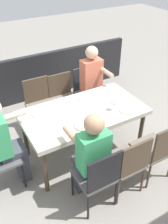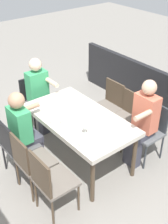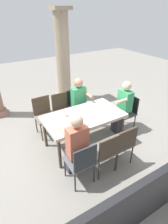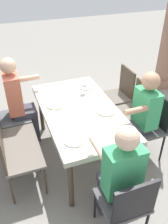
% 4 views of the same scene
% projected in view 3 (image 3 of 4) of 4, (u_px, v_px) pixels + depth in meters
% --- Properties ---
extents(ground_plane, '(16.00, 16.00, 0.00)m').
position_uv_depth(ground_plane, '(84.00, 144.00, 4.19)').
color(ground_plane, gray).
extents(dining_table, '(1.67, 0.91, 0.77)m').
position_uv_depth(dining_table, '(84.00, 118.00, 3.84)').
color(dining_table, beige).
rests_on(dining_table, ground).
extents(chair_west_north, '(0.44, 0.44, 0.92)m').
position_uv_depth(chair_west_north, '(44.00, 114.00, 4.32)').
color(chair_west_north, '#6A6158').
rests_on(chair_west_north, ground).
extents(chair_west_south, '(0.44, 0.44, 0.88)m').
position_uv_depth(chair_west_south, '(81.00, 161.00, 3.03)').
color(chair_west_south, '#5B5E61').
rests_on(chair_west_south, ground).
extents(chair_mid_north, '(0.44, 0.44, 0.90)m').
position_uv_depth(chair_mid_north, '(62.00, 109.00, 4.53)').
color(chair_mid_north, '#6A6158').
rests_on(chair_mid_north, ground).
extents(chair_mid_south, '(0.44, 0.44, 0.87)m').
position_uv_depth(chair_mid_south, '(104.00, 151.00, 3.25)').
color(chair_mid_south, '#6A6158').
rests_on(chair_mid_south, ground).
extents(chair_east_north, '(0.44, 0.44, 0.91)m').
position_uv_depth(chair_east_north, '(77.00, 105.00, 4.71)').
color(chair_east_north, '#4F4F50').
rests_on(chair_east_north, ground).
extents(chair_east_south, '(0.44, 0.44, 0.89)m').
position_uv_depth(chair_east_south, '(122.00, 143.00, 3.42)').
color(chair_east_south, '#6A6158').
rests_on(chair_east_south, ground).
extents(chair_head_east, '(0.44, 0.44, 0.88)m').
position_uv_depth(chair_head_east, '(127.00, 110.00, 4.49)').
color(chair_head_east, '#4F4F50').
rests_on(chair_head_east, ground).
extents(diner_woman_green, '(0.35, 0.49, 1.33)m').
position_uv_depth(diner_woman_green, '(75.00, 145.00, 3.07)').
color(diner_woman_green, '#3F3F4C').
rests_on(diner_woman_green, ground).
extents(diner_man_white, '(0.49, 0.35, 1.29)m').
position_uv_depth(diner_man_white, '(122.00, 106.00, 4.32)').
color(diner_man_white, '#3F3F4C').
rests_on(diner_man_white, ground).
extents(diner_guest_third, '(0.35, 0.50, 1.28)m').
position_uv_depth(diner_guest_third, '(80.00, 102.00, 4.50)').
color(diner_guest_third, '#3F3F4C').
rests_on(diner_guest_third, ground).
extents(stone_column_centre, '(0.54, 0.54, 2.74)m').
position_uv_depth(stone_column_centre, '(63.00, 58.00, 5.59)').
color(stone_column_centre, tan).
rests_on(stone_column_centre, ground).
extents(patio_railing, '(4.07, 0.10, 0.90)m').
position_uv_depth(patio_railing, '(153.00, 194.00, 2.57)').
color(patio_railing, black).
rests_on(patio_railing, ground).
extents(plate_0, '(0.23, 0.23, 0.02)m').
position_uv_depth(plate_0, '(55.00, 116.00, 3.77)').
color(plate_0, white).
rests_on(plate_0, dining_table).
extents(wine_glass_0, '(0.08, 0.08, 0.16)m').
position_uv_depth(wine_glass_0, '(64.00, 111.00, 3.72)').
color(wine_glass_0, white).
rests_on(wine_glass_0, dining_table).
extents(fork_0, '(0.02, 0.17, 0.01)m').
position_uv_depth(fork_0, '(48.00, 118.00, 3.71)').
color(fork_0, silver).
rests_on(fork_0, dining_table).
extents(spoon_0, '(0.04, 0.17, 0.01)m').
position_uv_depth(spoon_0, '(62.00, 114.00, 3.84)').
color(spoon_0, silver).
rests_on(spoon_0, dining_table).
extents(plate_1, '(0.23, 0.23, 0.02)m').
position_uv_depth(plate_1, '(83.00, 124.00, 3.52)').
color(plate_1, silver).
rests_on(plate_1, dining_table).
extents(fork_1, '(0.02, 0.17, 0.01)m').
position_uv_depth(fork_1, '(76.00, 126.00, 3.45)').
color(fork_1, silver).
rests_on(fork_1, dining_table).
extents(spoon_1, '(0.02, 0.17, 0.01)m').
position_uv_depth(spoon_1, '(89.00, 122.00, 3.59)').
color(spoon_1, silver).
rests_on(spoon_1, dining_table).
extents(plate_2, '(0.25, 0.25, 0.02)m').
position_uv_depth(plate_2, '(83.00, 107.00, 4.08)').
color(plate_2, silver).
rests_on(plate_2, dining_table).
extents(fork_2, '(0.02, 0.17, 0.01)m').
position_uv_depth(fork_2, '(78.00, 109.00, 4.02)').
color(fork_2, silver).
rests_on(fork_2, dining_table).
extents(spoon_2, '(0.04, 0.17, 0.01)m').
position_uv_depth(spoon_2, '(89.00, 106.00, 4.15)').
color(spoon_2, silver).
rests_on(spoon_2, dining_table).
extents(plate_3, '(0.21, 0.21, 0.02)m').
position_uv_depth(plate_3, '(113.00, 113.00, 3.85)').
color(plate_3, white).
rests_on(plate_3, dining_table).
extents(fork_3, '(0.03, 0.17, 0.01)m').
position_uv_depth(fork_3, '(107.00, 116.00, 3.79)').
color(fork_3, silver).
rests_on(fork_3, dining_table).
extents(spoon_3, '(0.03, 0.17, 0.01)m').
position_uv_depth(spoon_3, '(118.00, 112.00, 3.92)').
color(spoon_3, silver).
rests_on(spoon_3, dining_table).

